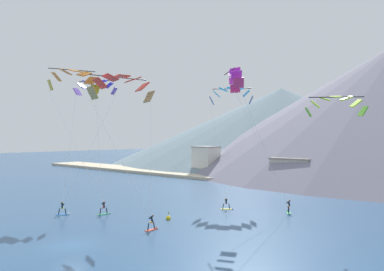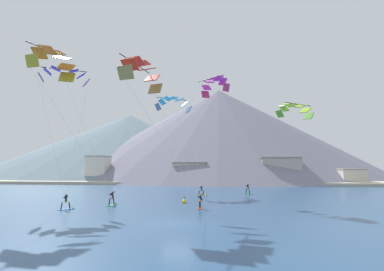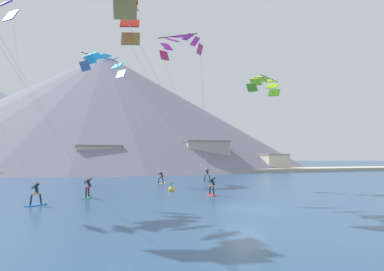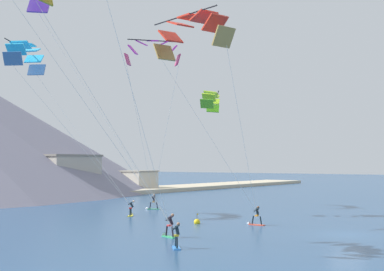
{
  "view_description": "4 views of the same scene",
  "coord_description": "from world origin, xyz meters",
  "px_view_note": "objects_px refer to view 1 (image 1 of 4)",
  "views": [
    {
      "loc": [
        29.95,
        -17.73,
        9.66
      ],
      "look_at": [
        3.37,
        12.24,
        9.79
      ],
      "focal_mm": 35.0,
      "sensor_mm": 36.0,
      "label": 1
    },
    {
      "loc": [
        3.49,
        -24.17,
        4.59
      ],
      "look_at": [
        -0.61,
        18.2,
        8.88
      ],
      "focal_mm": 28.0,
      "sensor_mm": 36.0,
      "label": 2
    },
    {
      "loc": [
        -11.33,
        -21.64,
        3.38
      ],
      "look_at": [
        2.41,
        16.83,
        5.63
      ],
      "focal_mm": 35.0,
      "sensor_mm": 36.0,
      "label": 3
    },
    {
      "loc": [
        -39.35,
        -14.71,
        5.41
      ],
      "look_at": [
        -3.08,
        12.13,
        7.68
      ],
      "focal_mm": 50.0,
      "sensor_mm": 36.0,
      "label": 4
    }
  ],
  "objects_px": {
    "parafoil_kite_mid_center": "(122,85)",
    "parafoil_kite_far_right": "(231,94)",
    "kitesurfer_near_trail": "(64,211)",
    "parafoil_kite_near_lead": "(74,79)",
    "kitesurfer_near_lead": "(105,210)",
    "parafoil_kite_far_left": "(235,78)",
    "kitesurfer_mid_center": "(153,225)",
    "kitesurfer_far_left": "(289,208)",
    "parafoil_kite_near_trail": "(95,86)",
    "race_marker_buoy": "(168,218)",
    "parafoil_kite_distant_high_outer": "(335,103)",
    "kitesurfer_far_right": "(228,206)"
  },
  "relations": [
    {
      "from": "kitesurfer_near_trail",
      "to": "kitesurfer_far_right",
      "type": "height_order",
      "value": "kitesurfer_near_trail"
    },
    {
      "from": "kitesurfer_far_right",
      "to": "parafoil_kite_far_right",
      "type": "relative_size",
      "value": 0.1
    },
    {
      "from": "parafoil_kite_near_lead",
      "to": "parafoil_kite_near_trail",
      "type": "relative_size",
      "value": 1.06
    },
    {
      "from": "kitesurfer_near_lead",
      "to": "kitesurfer_mid_center",
      "type": "xyz_separation_m",
      "value": [
        10.2,
        -1.34,
        -0.05
      ]
    },
    {
      "from": "kitesurfer_far_right",
      "to": "kitesurfer_far_left",
      "type": "bearing_deg",
      "value": 25.16
    },
    {
      "from": "kitesurfer_mid_center",
      "to": "race_marker_buoy",
      "type": "height_order",
      "value": "kitesurfer_mid_center"
    },
    {
      "from": "kitesurfer_far_left",
      "to": "parafoil_kite_distant_high_outer",
      "type": "distance_m",
      "value": 14.96
    },
    {
      "from": "kitesurfer_far_left",
      "to": "kitesurfer_far_right",
      "type": "bearing_deg",
      "value": -154.84
    },
    {
      "from": "kitesurfer_mid_center",
      "to": "kitesurfer_far_right",
      "type": "height_order",
      "value": "kitesurfer_mid_center"
    },
    {
      "from": "kitesurfer_near_lead",
      "to": "parafoil_kite_near_trail",
      "type": "relative_size",
      "value": 0.1
    },
    {
      "from": "kitesurfer_mid_center",
      "to": "parafoil_kite_near_trail",
      "type": "height_order",
      "value": "parafoil_kite_near_trail"
    },
    {
      "from": "kitesurfer_mid_center",
      "to": "race_marker_buoy",
      "type": "relative_size",
      "value": 1.71
    },
    {
      "from": "kitesurfer_mid_center",
      "to": "parafoil_kite_distant_high_outer",
      "type": "relative_size",
      "value": 0.28
    },
    {
      "from": "kitesurfer_mid_center",
      "to": "kitesurfer_far_left",
      "type": "height_order",
      "value": "kitesurfer_far_left"
    },
    {
      "from": "kitesurfer_mid_center",
      "to": "kitesurfer_far_left",
      "type": "xyz_separation_m",
      "value": [
        6.45,
        17.29,
        0.08
      ]
    },
    {
      "from": "parafoil_kite_near_trail",
      "to": "parafoil_kite_distant_high_outer",
      "type": "bearing_deg",
      "value": 13.36
    },
    {
      "from": "kitesurfer_near_trail",
      "to": "parafoil_kite_near_trail",
      "type": "relative_size",
      "value": 0.1
    },
    {
      "from": "kitesurfer_mid_center",
      "to": "race_marker_buoy",
      "type": "bearing_deg",
      "value": 116.82
    },
    {
      "from": "parafoil_kite_mid_center",
      "to": "parafoil_kite_far_right",
      "type": "height_order",
      "value": "parafoil_kite_far_right"
    },
    {
      "from": "parafoil_kite_distant_high_outer",
      "to": "kitesurfer_near_lead",
      "type": "bearing_deg",
      "value": -152.24
    },
    {
      "from": "parafoil_kite_near_lead",
      "to": "kitesurfer_near_trail",
      "type": "bearing_deg",
      "value": -41.37
    },
    {
      "from": "kitesurfer_mid_center",
      "to": "parafoil_kite_far_left",
      "type": "height_order",
      "value": "parafoil_kite_far_left"
    },
    {
      "from": "kitesurfer_far_right",
      "to": "race_marker_buoy",
      "type": "distance_m",
      "value": 9.6
    },
    {
      "from": "kitesurfer_near_lead",
      "to": "parafoil_kite_far_right",
      "type": "distance_m",
      "value": 27.42
    },
    {
      "from": "parafoil_kite_near_trail",
      "to": "parafoil_kite_far_right",
      "type": "relative_size",
      "value": 1.04
    },
    {
      "from": "kitesurfer_near_trail",
      "to": "race_marker_buoy",
      "type": "relative_size",
      "value": 1.68
    },
    {
      "from": "kitesurfer_near_trail",
      "to": "parafoil_kite_near_lead",
      "type": "bearing_deg",
      "value": 138.63
    },
    {
      "from": "parafoil_kite_near_lead",
      "to": "parafoil_kite_distant_high_outer",
      "type": "relative_size",
      "value": 2.88
    },
    {
      "from": "parafoil_kite_near_trail",
      "to": "parafoil_kite_mid_center",
      "type": "relative_size",
      "value": 1.08
    },
    {
      "from": "parafoil_kite_far_left",
      "to": "race_marker_buoy",
      "type": "height_order",
      "value": "parafoil_kite_far_left"
    },
    {
      "from": "parafoil_kite_near_lead",
      "to": "parafoil_kite_near_trail",
      "type": "distance_m",
      "value": 4.02
    },
    {
      "from": "kitesurfer_mid_center",
      "to": "kitesurfer_far_right",
      "type": "xyz_separation_m",
      "value": [
        -0.61,
        13.97,
        -0.02
      ]
    },
    {
      "from": "parafoil_kite_mid_center",
      "to": "kitesurfer_near_trail",
      "type": "bearing_deg",
      "value": -150.88
    },
    {
      "from": "kitesurfer_near_lead",
      "to": "parafoil_kite_distant_high_outer",
      "type": "relative_size",
      "value": 0.29
    },
    {
      "from": "kitesurfer_far_left",
      "to": "kitesurfer_near_lead",
      "type": "bearing_deg",
      "value": -136.24
    },
    {
      "from": "kitesurfer_far_right",
      "to": "parafoil_kite_distant_high_outer",
      "type": "distance_m",
      "value": 19.15
    },
    {
      "from": "kitesurfer_near_trail",
      "to": "parafoil_kite_near_lead",
      "type": "distance_m",
      "value": 18.58
    },
    {
      "from": "kitesurfer_near_trail",
      "to": "parafoil_kite_distant_high_outer",
      "type": "bearing_deg",
      "value": 30.4
    },
    {
      "from": "kitesurfer_near_lead",
      "to": "parafoil_kite_far_left",
      "type": "height_order",
      "value": "parafoil_kite_far_left"
    },
    {
      "from": "parafoil_kite_near_lead",
      "to": "parafoil_kite_mid_center",
      "type": "relative_size",
      "value": 1.14
    },
    {
      "from": "parafoil_kite_mid_center",
      "to": "parafoil_kite_distant_high_outer",
      "type": "distance_m",
      "value": 24.34
    },
    {
      "from": "parafoil_kite_mid_center",
      "to": "parafoil_kite_distant_high_outer",
      "type": "bearing_deg",
      "value": 30.81
    },
    {
      "from": "kitesurfer_near_lead",
      "to": "parafoil_kite_far_left",
      "type": "bearing_deg",
      "value": 44.96
    },
    {
      "from": "kitesurfer_near_trail",
      "to": "parafoil_kite_mid_center",
      "type": "bearing_deg",
      "value": 29.12
    },
    {
      "from": "kitesurfer_far_left",
      "to": "parafoil_kite_near_trail",
      "type": "relative_size",
      "value": 0.11
    },
    {
      "from": "kitesurfer_mid_center",
      "to": "parafoil_kite_near_lead",
      "type": "distance_m",
      "value": 25.63
    },
    {
      "from": "parafoil_kite_mid_center",
      "to": "parafoil_kite_far_left",
      "type": "xyz_separation_m",
      "value": [
        8.48,
        11.37,
        1.27
      ]
    },
    {
      "from": "parafoil_kite_distant_high_outer",
      "to": "kitesurfer_far_left",
      "type": "bearing_deg",
      "value": 154.81
    },
    {
      "from": "kitesurfer_near_trail",
      "to": "parafoil_kite_far_left",
      "type": "height_order",
      "value": "parafoil_kite_far_left"
    },
    {
      "from": "kitesurfer_far_left",
      "to": "race_marker_buoy",
      "type": "bearing_deg",
      "value": -124.39
    }
  ]
}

